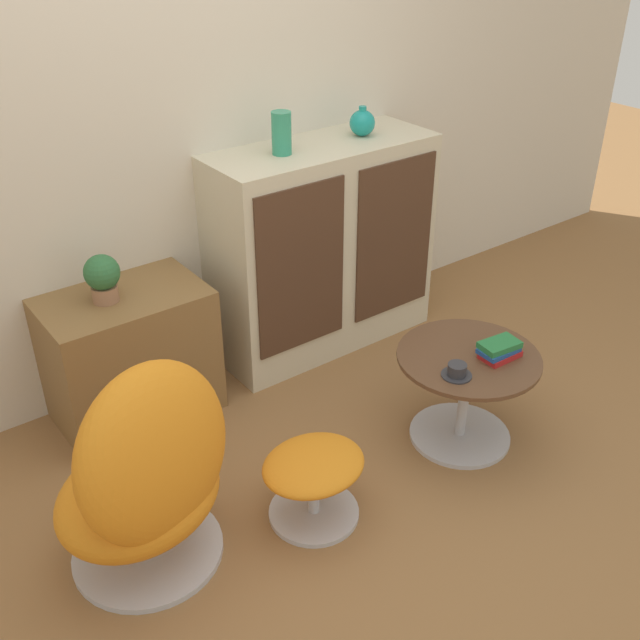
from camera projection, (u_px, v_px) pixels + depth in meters
The scene contains 12 objects.
ground_plane at pixel (369, 515), 2.82m from camera, with size 12.00×12.00×0.00m, color olive.
wall_back at pixel (167, 94), 3.10m from camera, with size 6.40×0.06×2.60m.
sideboard at pixel (323, 248), 3.66m from camera, with size 1.11×0.43×1.03m.
tv_console at pixel (131, 356), 3.23m from camera, with size 0.68×0.44×0.59m.
egg_chair at pixel (147, 477), 2.44m from camera, with size 0.74×0.71×0.83m.
ottoman at pixel (314, 473), 2.72m from camera, with size 0.39×0.34×0.29m.
coffee_table at pixel (465, 388), 3.09m from camera, with size 0.58×0.58×0.42m.
vase_leftmost at pixel (281, 133), 3.24m from camera, with size 0.09×0.09×0.19m.
vase_inner_left at pixel (362, 123), 3.49m from camera, with size 0.12×0.12×0.14m.
potted_plant at pixel (102, 277), 2.99m from camera, with size 0.15×0.15×0.20m.
teacup at pixel (457, 371), 2.88m from camera, with size 0.12×0.12×0.05m.
book_stack at pixel (499, 350), 2.98m from camera, with size 0.17×0.12×0.07m.
Camera 1 is at (-1.38, -1.53, 2.07)m, focal length 42.00 mm.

